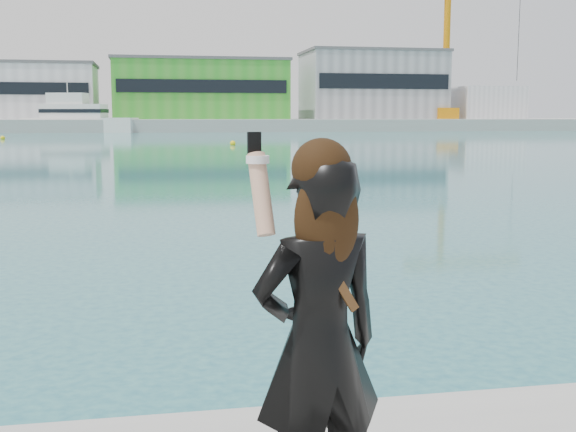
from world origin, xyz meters
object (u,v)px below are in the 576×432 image
motor_yacht (77,118)px  woman (319,334)px  dock_crane (453,46)px  buoy_near (233,145)px  buoy_far (3,139)px

motor_yacht → woman: 114.46m
dock_crane → buoy_near: (-46.88, -61.17, -15.07)m
woman → buoy_near: bearing=-108.1°
buoy_far → buoy_near: bearing=-41.4°
dock_crane → woman: (-53.34, -122.34, -13.39)m
dock_crane → buoy_near: bearing=-127.5°
motor_yacht → buoy_far: bearing=-84.3°
dock_crane → woman: bearing=-113.6°
motor_yacht → buoy_far: size_ratio=35.39×
motor_yacht → woman: motor_yacht is taller
buoy_near → woman: woman is taller
buoy_far → woman: bearing=-78.4°
buoy_far → woman: size_ratio=0.29×
dock_crane → buoy_far: dock_crane is taller
buoy_near → woman: 61.53m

